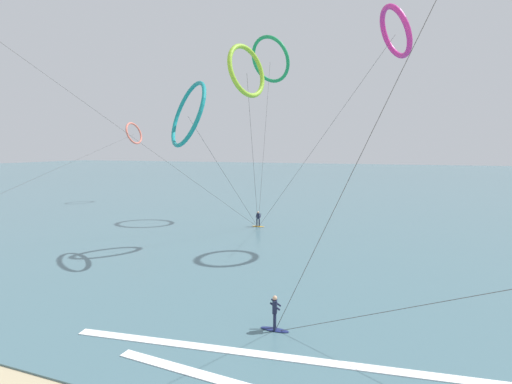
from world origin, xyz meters
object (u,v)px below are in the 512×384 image
Objects in this scene: surfer_amber at (258,220)px; kite_magenta at (395,32)px; kite_teal at (188,114)px; kite_coral at (134,133)px; kite_emerald at (270,60)px; kite_lime at (247,71)px; surfer_navy at (275,315)px.

kite_magenta reaches higher than surfer_amber.
kite_teal is 33.62m from kite_coral.
kite_emerald reaches higher than kite_teal.
kite_teal is 0.71× the size of kite_magenta.
kite_magenta is (11.79, 3.27, 2.92)m from kite_lime.
kite_magenta is at bearing -112.05° from kite_coral.
surfer_navy is at bearing 102.10° from surfer_amber.
kite_teal is 18.20m from kite_magenta.
kite_teal is at bearing 110.19° from kite_emerald.
surfer_amber is at bearing 121.27° from kite_teal.
kite_lime is at bearing 92.53° from surfer_amber.
kite_coral reaches higher than surfer_amber.
surfer_navy is 0.08× the size of kite_magenta.
kite_emerald is at bearing -94.70° from surfer_amber.
surfer_navy is at bearing -135.60° from kite_lime.
kite_coral is at bearing -145.69° from surfer_navy.
surfer_amber is 19.02m from kite_emerald.
kite_lime is 1.22× the size of kite_teal.
kite_teal is (-1.67, -11.71, 10.45)m from surfer_amber.
surfer_amber is 1.00× the size of surfer_navy.
kite_teal reaches higher than surfer_amber.
kite_lime is 6.76m from kite_teal.
kite_emerald is 13.42m from kite_lime.
surfer_amber is 29.95m from kite_coral.
surfer_navy is 25.13m from kite_magenta.
surfer_navy is 17.59m from kite_teal.
kite_magenta is (4.81, 17.62, 17.27)m from surfer_navy.
surfer_amber is 0.08× the size of kite_magenta.
surfer_navy is at bearing -4.74° from kite_teal.
kite_magenta reaches higher than kite_coral.
kite_teal is at bearing -145.12° from surfer_navy.
kite_magenta reaches higher than kite_lime.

